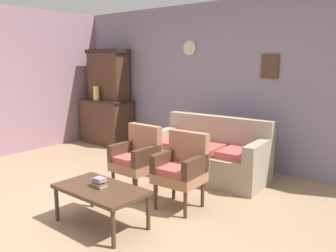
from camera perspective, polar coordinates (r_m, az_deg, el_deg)
name	(u,v)px	position (r m, az deg, el deg)	size (l,w,h in m)	color
ground_plane	(101,208)	(4.41, -10.73, -12.85)	(7.68, 7.68, 0.00)	#997A5B
wall_back_with_decor	(220,83)	(6.07, 8.36, 6.83)	(6.40, 0.09, 2.70)	gray
side_cabinet	(107,122)	(7.52, -9.91, 0.70)	(1.16, 0.55, 0.93)	#472D1E
cabinet_upper_hutch	(108,74)	(7.47, -9.69, 8.24)	(0.99, 0.38, 1.03)	#472D1E
vase_on_cabinet	(96,93)	(7.39, -11.52, 5.22)	(0.13, 0.13, 0.29)	#D7C569
floral_couch	(209,156)	(5.31, 6.71, -4.90)	(1.77, 0.93, 0.90)	gray
armchair_near_cabinet	(137,156)	(4.65, -5.02, -4.92)	(0.52, 0.49, 0.90)	#9E6B4C
armchair_near_couch_end	(182,167)	(4.19, 2.22, -6.61)	(0.55, 0.52, 0.90)	#9E6B4C
coffee_table	(101,192)	(3.84, -10.86, -10.39)	(1.00, 0.56, 0.42)	#472D1E
book_stack_on_table	(99,182)	(3.84, -11.11, -8.94)	(0.17, 0.12, 0.10)	tan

